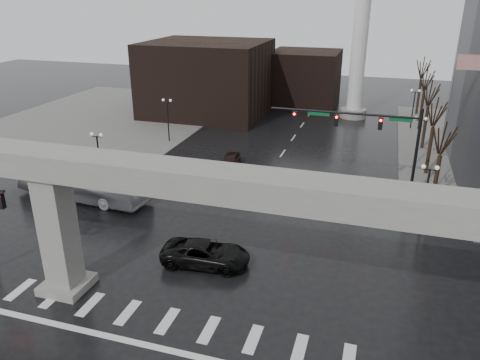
{
  "coord_description": "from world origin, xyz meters",
  "views": [
    {
      "loc": [
        9.77,
        -19.34,
        16.58
      ],
      "look_at": [
        1.06,
        8.82,
        4.5
      ],
      "focal_mm": 35.0,
      "sensor_mm": 36.0,
      "label": 1
    }
  ],
  "objects_px": {
    "pickup_truck": "(206,254)",
    "city_bus": "(81,179)",
    "signal_mast_arm": "(369,131)",
    "far_car": "(230,161)"
  },
  "relations": [
    {
      "from": "signal_mast_arm",
      "to": "far_car",
      "type": "bearing_deg",
      "value": 164.77
    },
    {
      "from": "pickup_truck",
      "to": "city_bus",
      "type": "height_order",
      "value": "city_bus"
    },
    {
      "from": "pickup_truck",
      "to": "city_bus",
      "type": "distance_m",
      "value": 15.36
    },
    {
      "from": "signal_mast_arm",
      "to": "pickup_truck",
      "type": "bearing_deg",
      "value": -122.9
    },
    {
      "from": "pickup_truck",
      "to": "far_car",
      "type": "bearing_deg",
      "value": 7.13
    },
    {
      "from": "signal_mast_arm",
      "to": "pickup_truck",
      "type": "xyz_separation_m",
      "value": [
        -9.02,
        -13.94,
        -5.04
      ]
    },
    {
      "from": "pickup_truck",
      "to": "city_bus",
      "type": "xyz_separation_m",
      "value": [
        -13.78,
        6.71,
        0.91
      ]
    },
    {
      "from": "far_car",
      "to": "city_bus",
      "type": "bearing_deg",
      "value": -138.76
    },
    {
      "from": "pickup_truck",
      "to": "far_car",
      "type": "xyz_separation_m",
      "value": [
        -4.1,
        17.51,
        -0.12
      ]
    },
    {
      "from": "signal_mast_arm",
      "to": "pickup_truck",
      "type": "relative_size",
      "value": 2.13
    }
  ]
}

